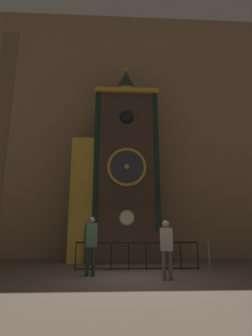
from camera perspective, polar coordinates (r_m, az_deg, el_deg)
name	(u,v)px	position (r m, az deg, el deg)	size (l,w,h in m)	color
ground_plane	(137,279)	(7.94, 2.39, -23.04)	(28.00, 28.00, 0.00)	brown
cathedral_back_wall	(125,125)	(14.37, -0.24, 9.27)	(24.00, 0.32, 13.75)	#997A5B
clock_tower	(120,174)	(12.10, -1.42, -1.33)	(4.18, 1.78, 9.45)	#423328
railing_fence	(137,254)	(9.51, 2.50, -18.25)	(4.26, 0.05, 0.94)	black
visitor_near	(91,240)	(8.35, -7.67, -15.27)	(0.39, 0.32, 1.74)	#213427
visitor_far	(166,243)	(7.76, 8.81, -15.93)	(0.36, 0.25, 1.60)	#58554F
stanchion_post	(209,260)	(10.12, 17.72, -18.63)	(0.28, 0.28, 0.95)	gray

